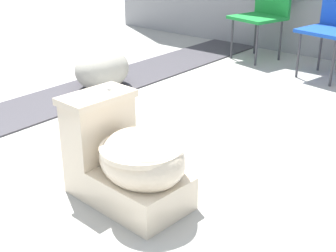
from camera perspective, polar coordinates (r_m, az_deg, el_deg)
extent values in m
plane|color=#A8A59E|center=(2.61, -5.13, -5.56)|extent=(14.00, 14.00, 0.00)
cube|color=#423F44|center=(3.76, -12.99, 3.20)|extent=(0.56, 8.00, 0.01)
cube|color=beige|center=(2.31, -4.83, -7.15)|extent=(0.62, 0.37, 0.17)
ellipsoid|color=beige|center=(2.16, -3.19, -4.05)|extent=(0.46, 0.38, 0.28)
cylinder|color=beige|center=(2.14, -3.23, -2.72)|extent=(0.41, 0.41, 0.03)
cube|color=beige|center=(2.35, -8.46, -0.37)|extent=(0.20, 0.35, 0.30)
cube|color=beige|center=(2.29, -8.70, 3.49)|extent=(0.22, 0.38, 0.04)
cylinder|color=silver|center=(2.33, -7.20, 4.54)|extent=(0.02, 0.02, 0.01)
cube|color=#1E8C38|center=(4.83, 10.87, 12.83)|extent=(0.53, 0.53, 0.03)
cylinder|color=#38383D|center=(4.64, 10.75, 9.67)|extent=(0.02, 0.02, 0.40)
cylinder|color=#38383D|center=(4.87, 7.80, 10.48)|extent=(0.02, 0.02, 0.40)
cylinder|color=#38383D|center=(4.89, 13.53, 10.11)|extent=(0.02, 0.02, 0.40)
cylinder|color=#38383D|center=(5.10, 10.60, 10.89)|extent=(0.02, 0.02, 0.40)
cube|color=#1947B2|center=(4.34, 19.09, 10.87)|extent=(0.51, 0.51, 0.03)
cylinder|color=#38383D|center=(4.16, 19.45, 7.25)|extent=(0.02, 0.02, 0.40)
cylinder|color=#38383D|center=(4.34, 15.62, 8.31)|extent=(0.02, 0.02, 0.40)
cylinder|color=#38383D|center=(4.62, 18.07, 8.89)|extent=(0.02, 0.02, 0.40)
ellipsoid|color=#ADA899|center=(3.92, -8.03, 6.90)|extent=(0.54, 0.61, 0.34)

